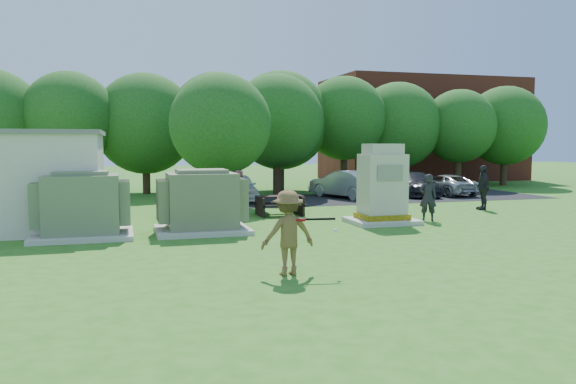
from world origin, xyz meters
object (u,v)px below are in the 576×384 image
object	(u,v)px
car_dark	(414,184)
generator_cabinet	(382,189)
batter	(288,233)
car_white	(238,187)
person_by_generator	(428,197)
person_at_picnic	(240,193)
car_silver_b	(444,185)
transformer_left	(82,206)
car_silver_a	(346,184)
picnic_table	(280,203)
person_walking_right	(483,188)
transformer_right	(202,203)

from	to	relation	value
car_dark	generator_cabinet	bearing A→B (deg)	-115.24
batter	car_white	world-z (taller)	batter
person_by_generator	person_at_picnic	xyz separation A→B (m)	(-6.45, 3.60, 0.03)
generator_cabinet	car_silver_b	world-z (taller)	generator_cabinet
car_dark	car_white	bearing A→B (deg)	-170.54
car_dark	transformer_left	bearing A→B (deg)	-140.87
car_silver_a	car_dark	xyz separation A→B (m)	(4.13, 0.06, -0.07)
generator_cabinet	car_dark	distance (m)	11.29
picnic_table	person_by_generator	distance (m)	5.85
car_silver_a	car_silver_b	world-z (taller)	car_silver_a
generator_cabinet	person_by_generator	world-z (taller)	generator_cabinet
car_silver_a	person_walking_right	bearing A→B (deg)	98.65
batter	car_silver_a	world-z (taller)	batter
person_at_picnic	person_walking_right	distance (m)	10.66
car_silver_a	car_silver_b	size ratio (longest dim) A/B	1.08
transformer_left	car_dark	bearing A→B (deg)	29.51
generator_cabinet	person_walking_right	world-z (taller)	generator_cabinet
generator_cabinet	car_dark	bearing A→B (deg)	55.13
generator_cabinet	car_white	bearing A→B (deg)	110.63
transformer_right	car_white	world-z (taller)	transformer_right
person_walking_right	car_dark	world-z (taller)	person_walking_right
generator_cabinet	picnic_table	bearing A→B (deg)	133.03
person_by_generator	car_dark	distance (m)	10.24
car_silver_a	car_dark	distance (m)	4.13
transformer_left	batter	bearing A→B (deg)	-54.21
transformer_right	transformer_left	bearing A→B (deg)	180.00
transformer_left	batter	distance (m)	8.08
transformer_right	picnic_table	distance (m)	4.99
picnic_table	car_white	xyz separation A→B (m)	(-0.49, 6.07, 0.20)
picnic_table	car_silver_a	world-z (taller)	car_silver_a
batter	person_at_picnic	xyz separation A→B (m)	(1.03, 10.45, -0.02)
transformer_right	person_by_generator	xyz separation A→B (m)	(8.51, 0.29, -0.08)
transformer_right	car_white	xyz separation A→B (m)	(3.10, 9.50, -0.27)
person_by_generator	person_at_picnic	world-z (taller)	person_at_picnic
car_white	car_silver_b	size ratio (longest dim) A/B	0.99
person_by_generator	person_walking_right	world-z (taller)	person_walking_right
car_silver_a	batter	bearing A→B (deg)	43.00
transformer_right	car_dark	xyz separation A→B (m)	(13.04, 9.47, -0.31)
picnic_table	person_walking_right	size ratio (longest dim) A/B	0.96
transformer_right	person_walking_right	distance (m)	12.95
picnic_table	batter	bearing A→B (deg)	-104.39
person_at_picnic	car_silver_b	size ratio (longest dim) A/B	0.44
person_by_generator	person_at_picnic	bearing A→B (deg)	-5.48
car_silver_a	car_silver_b	distance (m)	5.99
generator_cabinet	person_by_generator	xyz separation A→B (m)	(1.92, 0.06, -0.38)
transformer_right	batter	size ratio (longest dim) A/B	1.59
transformer_right	car_white	bearing A→B (deg)	71.94
batter	car_dark	distance (m)	20.03
car_dark	picnic_table	bearing A→B (deg)	-137.79
transformer_left	generator_cabinet	distance (m)	10.30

